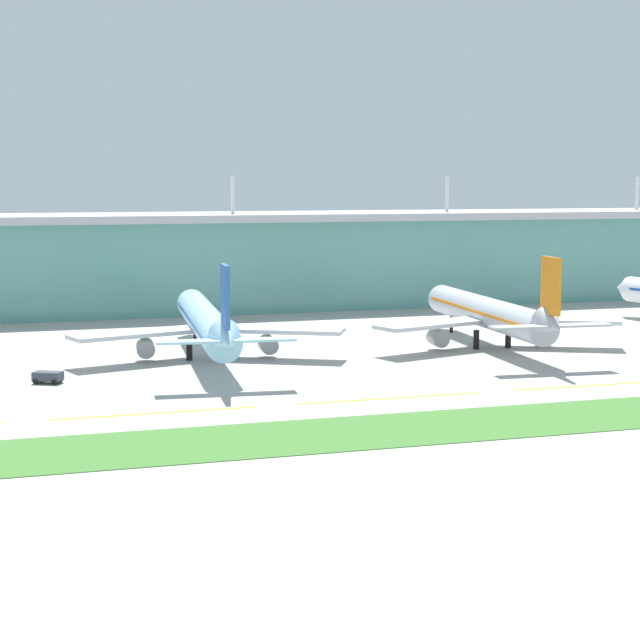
% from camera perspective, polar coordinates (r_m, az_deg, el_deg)
% --- Properties ---
extents(ground_plane, '(600.00, 600.00, 0.00)m').
position_cam_1_polar(ground_plane, '(168.69, 3.47, -3.45)').
color(ground_plane, '#A8A59E').
extents(terminal_building, '(288.00, 34.00, 32.52)m').
position_cam_1_polar(terminal_building, '(270.72, -4.81, 3.12)').
color(terminal_building, '#5B9E93').
rests_on(terminal_building, ground).
extents(airliner_near_middle, '(48.53, 68.95, 18.90)m').
position_cam_1_polar(airliner_near_middle, '(194.55, -5.94, -0.13)').
color(airliner_near_middle, '#9ED1EA').
rests_on(airliner_near_middle, ground).
extents(airliner_far_middle, '(48.67, 61.77, 18.90)m').
position_cam_1_polar(airliner_far_middle, '(208.94, 8.83, 0.33)').
color(airliner_far_middle, '#ADB2BC').
rests_on(airliner_far_middle, ground).
extents(taxiway_stripe_mid_west, '(28.00, 0.70, 0.04)m').
position_cam_1_polar(taxiway_stripe_mid_west, '(150.37, -8.55, -4.82)').
color(taxiway_stripe_mid_west, yellow).
rests_on(taxiway_stripe_mid_west, ground).
extents(taxiway_stripe_centre, '(28.00, 0.70, 0.04)m').
position_cam_1_polar(taxiway_stripe_centre, '(159.09, 3.66, -4.09)').
color(taxiway_stripe_centre, yellow).
rests_on(taxiway_stripe_centre, ground).
extents(taxiway_stripe_mid_east, '(28.00, 0.70, 0.04)m').
position_cam_1_polar(taxiway_stripe_mid_east, '(174.13, 14.17, -3.31)').
color(taxiway_stripe_mid_east, yellow).
rests_on(taxiway_stripe_mid_east, ground).
extents(grass_verge, '(300.00, 18.00, 0.10)m').
position_cam_1_polar(grass_verge, '(143.07, 7.57, -5.41)').
color(grass_verge, '#3D702D').
rests_on(grass_verge, ground).
extents(pushback_tug, '(5.01, 4.18, 1.85)m').
position_cam_1_polar(pushback_tug, '(175.46, -13.99, -2.87)').
color(pushback_tug, '#333842').
rests_on(pushback_tug, ground).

